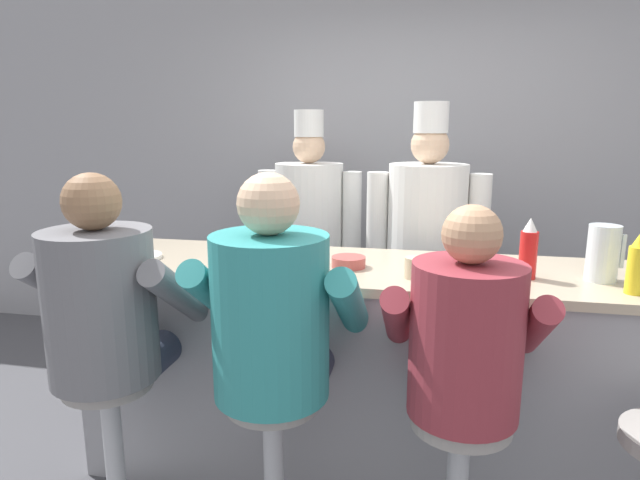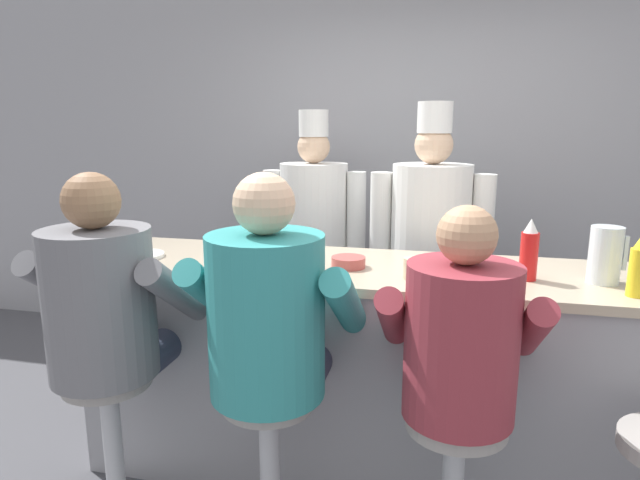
{
  "view_description": "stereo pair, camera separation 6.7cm",
  "coord_description": "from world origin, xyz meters",
  "px_view_note": "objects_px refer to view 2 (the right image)",
  "views": [
    {
      "loc": [
        0.07,
        -2.04,
        1.68
      ],
      "look_at": [
        -0.42,
        0.33,
        1.17
      ],
      "focal_mm": 30.0,
      "sensor_mm": 36.0,
      "label": 1
    },
    {
      "loc": [
        0.14,
        -2.03,
        1.68
      ],
      "look_at": [
        -0.42,
        0.33,
        1.17
      ],
      "focal_mm": 30.0,
      "sensor_mm": 36.0,
      "label": 2
    }
  ],
  "objects_px": {
    "mustard_bottle_yellow": "(638,268)",
    "cook_in_whites_near": "(314,233)",
    "ketchup_bottle_red": "(529,252)",
    "breakfast_plate": "(139,255)",
    "cereal_bowl": "(348,262)",
    "diner_seated_maroon": "(460,354)",
    "water_pitcher_clear": "(605,255)",
    "coffee_mug_tan": "(416,268)",
    "diner_seated_grey": "(107,312)",
    "cook_in_whites_far": "(429,245)",
    "diner_seated_teal": "(270,325)"
  },
  "relations": [
    {
      "from": "diner_seated_grey",
      "to": "diner_seated_maroon",
      "type": "xyz_separation_m",
      "value": [
        1.38,
        -0.0,
        -0.04
      ]
    },
    {
      "from": "diner_seated_grey",
      "to": "cook_in_whites_near",
      "type": "bearing_deg",
      "value": 74.53
    },
    {
      "from": "cereal_bowl",
      "to": "water_pitcher_clear",
      "type": "bearing_deg",
      "value": -0.25
    },
    {
      "from": "diner_seated_maroon",
      "to": "water_pitcher_clear",
      "type": "bearing_deg",
      "value": 43.98
    },
    {
      "from": "coffee_mug_tan",
      "to": "water_pitcher_clear",
      "type": "bearing_deg",
      "value": 8.76
    },
    {
      "from": "mustard_bottle_yellow",
      "to": "cook_in_whites_near",
      "type": "relative_size",
      "value": 0.13
    },
    {
      "from": "diner_seated_grey",
      "to": "ketchup_bottle_red",
      "type": "bearing_deg",
      "value": 17.7
    },
    {
      "from": "cereal_bowl",
      "to": "diner_seated_teal",
      "type": "relative_size",
      "value": 0.1
    },
    {
      "from": "ketchup_bottle_red",
      "to": "breakfast_plate",
      "type": "height_order",
      "value": "ketchup_bottle_red"
    },
    {
      "from": "cook_in_whites_far",
      "to": "cook_in_whites_near",
      "type": "bearing_deg",
      "value": 159.33
    },
    {
      "from": "diner_seated_teal",
      "to": "diner_seated_maroon",
      "type": "bearing_deg",
      "value": -0.42
    },
    {
      "from": "water_pitcher_clear",
      "to": "diner_seated_teal",
      "type": "xyz_separation_m",
      "value": [
        -1.27,
        -0.55,
        -0.21
      ]
    },
    {
      "from": "breakfast_plate",
      "to": "diner_seated_teal",
      "type": "bearing_deg",
      "value": -30.85
    },
    {
      "from": "ketchup_bottle_red",
      "to": "cook_in_whites_near",
      "type": "distance_m",
      "value": 1.65
    },
    {
      "from": "water_pitcher_clear",
      "to": "diner_seated_teal",
      "type": "bearing_deg",
      "value": -156.47
    },
    {
      "from": "cereal_bowl",
      "to": "cook_in_whites_near",
      "type": "distance_m",
      "value": 1.17
    },
    {
      "from": "water_pitcher_clear",
      "to": "cook_in_whites_far",
      "type": "xyz_separation_m",
      "value": [
        -0.73,
        0.79,
        -0.17
      ]
    },
    {
      "from": "water_pitcher_clear",
      "to": "coffee_mug_tan",
      "type": "bearing_deg",
      "value": -171.24
    },
    {
      "from": "mustard_bottle_yellow",
      "to": "diner_seated_teal",
      "type": "relative_size",
      "value": 0.16
    },
    {
      "from": "cook_in_whites_far",
      "to": "mustard_bottle_yellow",
      "type": "bearing_deg",
      "value": -50.23
    },
    {
      "from": "diner_seated_teal",
      "to": "cook_in_whites_near",
      "type": "bearing_deg",
      "value": 98.22
    },
    {
      "from": "cereal_bowl",
      "to": "diner_seated_maroon",
      "type": "height_order",
      "value": "diner_seated_maroon"
    },
    {
      "from": "cereal_bowl",
      "to": "diner_seated_grey",
      "type": "distance_m",
      "value": 1.05
    },
    {
      "from": "cook_in_whites_near",
      "to": "cook_in_whites_far",
      "type": "xyz_separation_m",
      "value": [
        0.77,
        -0.29,
        0.02
      ]
    },
    {
      "from": "ketchup_bottle_red",
      "to": "diner_seated_maroon",
      "type": "distance_m",
      "value": 0.65
    },
    {
      "from": "cereal_bowl",
      "to": "cook_in_whites_far",
      "type": "distance_m",
      "value": 0.86
    },
    {
      "from": "cook_in_whites_near",
      "to": "diner_seated_maroon",
      "type": "bearing_deg",
      "value": -60.58
    },
    {
      "from": "coffee_mug_tan",
      "to": "cook_in_whites_near",
      "type": "relative_size",
      "value": 0.08
    },
    {
      "from": "cereal_bowl",
      "to": "coffee_mug_tan",
      "type": "relative_size",
      "value": 1.09
    },
    {
      "from": "breakfast_plate",
      "to": "diner_seated_teal",
      "type": "height_order",
      "value": "diner_seated_teal"
    },
    {
      "from": "mustard_bottle_yellow",
      "to": "cereal_bowl",
      "type": "distance_m",
      "value": 1.16
    },
    {
      "from": "ketchup_bottle_red",
      "to": "cook_in_whites_near",
      "type": "xyz_separation_m",
      "value": [
        -1.2,
        1.11,
        -0.19
      ]
    },
    {
      "from": "diner_seated_maroon",
      "to": "diner_seated_grey",
      "type": "bearing_deg",
      "value": 179.82
    },
    {
      "from": "diner_seated_grey",
      "to": "cook_in_whites_far",
      "type": "distance_m",
      "value": 1.82
    },
    {
      "from": "cereal_bowl",
      "to": "cook_in_whites_near",
      "type": "relative_size",
      "value": 0.09
    },
    {
      "from": "ketchup_bottle_red",
      "to": "diner_seated_teal",
      "type": "bearing_deg",
      "value": -151.38
    },
    {
      "from": "coffee_mug_tan",
      "to": "diner_seated_maroon",
      "type": "height_order",
      "value": "diner_seated_maroon"
    },
    {
      "from": "cereal_bowl",
      "to": "diner_seated_grey",
      "type": "bearing_deg",
      "value": -147.84
    },
    {
      "from": "mustard_bottle_yellow",
      "to": "cook_in_whites_far",
      "type": "height_order",
      "value": "cook_in_whites_far"
    },
    {
      "from": "cook_in_whites_far",
      "to": "breakfast_plate",
      "type": "bearing_deg",
      "value": -148.89
    },
    {
      "from": "cereal_bowl",
      "to": "mustard_bottle_yellow",
      "type": "bearing_deg",
      "value": -8.59
    },
    {
      "from": "water_pitcher_clear",
      "to": "diner_seated_teal",
      "type": "distance_m",
      "value": 1.4
    },
    {
      "from": "ketchup_bottle_red",
      "to": "diner_seated_grey",
      "type": "height_order",
      "value": "diner_seated_grey"
    },
    {
      "from": "mustard_bottle_yellow",
      "to": "ketchup_bottle_red",
      "type": "bearing_deg",
      "value": 158.56
    },
    {
      "from": "diner_seated_teal",
      "to": "cook_in_whites_near",
      "type": "height_order",
      "value": "cook_in_whites_near"
    },
    {
      "from": "mustard_bottle_yellow",
      "to": "cook_in_whites_far",
      "type": "relative_size",
      "value": 0.13
    },
    {
      "from": "diner_seated_maroon",
      "to": "ketchup_bottle_red",
      "type": "bearing_deg",
      "value": 62.42
    },
    {
      "from": "ketchup_bottle_red",
      "to": "coffee_mug_tan",
      "type": "relative_size",
      "value": 1.82
    },
    {
      "from": "cereal_bowl",
      "to": "coffee_mug_tan",
      "type": "xyz_separation_m",
      "value": [
        0.31,
        -0.12,
        0.02
      ]
    },
    {
      "from": "water_pitcher_clear",
      "to": "diner_seated_grey",
      "type": "relative_size",
      "value": 0.16
    }
  ]
}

